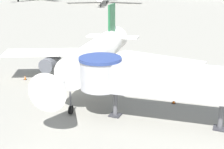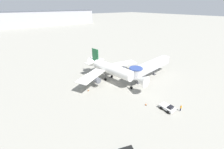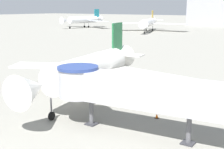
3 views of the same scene
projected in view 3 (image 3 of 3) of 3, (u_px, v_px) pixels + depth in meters
name	position (u px, v px, depth m)	size (l,w,h in m)	color
ground_plane	(80.00, 102.00, 38.87)	(800.00, 800.00, 0.00)	gray
main_airplane	(91.00, 69.00, 39.22)	(25.84, 24.31, 9.37)	white
jet_bridge	(143.00, 91.00, 28.09)	(20.91, 5.41, 5.85)	#B7B7BC
traffic_cone_starboard_wing	(157.00, 115.00, 33.15)	(0.41, 0.41, 0.69)	black
traffic_cone_port_wing	(31.00, 88.00, 44.30)	(0.35, 0.35, 0.59)	black
background_jet_teal_tail	(84.00, 20.00, 176.92)	(33.94, 30.10, 10.36)	silver
background_jet_gold_tail	(149.00, 22.00, 150.05)	(35.84, 37.10, 9.79)	white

